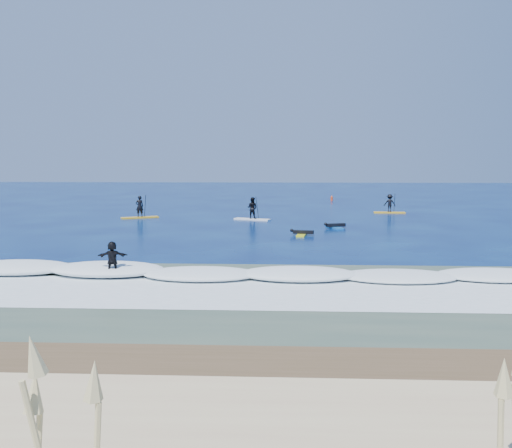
{
  "coord_description": "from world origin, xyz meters",
  "views": [
    {
      "loc": [
        0.33,
        -33.23,
        4.87
      ],
      "look_at": [
        -1.38,
        3.44,
        0.6
      ],
      "focal_mm": 40.0,
      "sensor_mm": 36.0,
      "label": 1
    }
  ],
  "objects_px": {
    "sup_paddler_left": "(140,210)",
    "sup_paddler_right": "(390,205)",
    "prone_paddler_near": "(302,233)",
    "marker_buoy": "(332,198)",
    "sup_paddler_center": "(252,210)",
    "prone_paddler_far": "(335,226)",
    "wave_surfer": "(112,260)"
  },
  "relations": [
    {
      "from": "sup_paddler_left",
      "to": "sup_paddler_right",
      "type": "height_order",
      "value": "sup_paddler_left"
    },
    {
      "from": "sup_paddler_left",
      "to": "prone_paddler_near",
      "type": "height_order",
      "value": "sup_paddler_left"
    },
    {
      "from": "sup_paddler_right",
      "to": "marker_buoy",
      "type": "bearing_deg",
      "value": 108.94
    },
    {
      "from": "sup_paddler_right",
      "to": "marker_buoy",
      "type": "xyz_separation_m",
      "value": [
        -3.87,
        14.56,
        -0.47
      ]
    },
    {
      "from": "sup_paddler_center",
      "to": "prone_paddler_far",
      "type": "xyz_separation_m",
      "value": [
        6.01,
        -5.03,
        -0.63
      ]
    },
    {
      "from": "sup_paddler_left",
      "to": "sup_paddler_right",
      "type": "xyz_separation_m",
      "value": [
        21.08,
        5.24,
        0.09
      ]
    },
    {
      "from": "prone_paddler_far",
      "to": "wave_surfer",
      "type": "distance_m",
      "value": 20.19
    },
    {
      "from": "sup_paddler_left",
      "to": "prone_paddler_near",
      "type": "bearing_deg",
      "value": -65.06
    },
    {
      "from": "sup_paddler_center",
      "to": "sup_paddler_right",
      "type": "distance_m",
      "value": 13.39
    },
    {
      "from": "sup_paddler_left",
      "to": "wave_surfer",
      "type": "bearing_deg",
      "value": -106.2
    },
    {
      "from": "prone_paddler_far",
      "to": "marker_buoy",
      "type": "relative_size",
      "value": 3.19
    },
    {
      "from": "prone_paddler_far",
      "to": "marker_buoy",
      "type": "xyz_separation_m",
      "value": [
        1.99,
        25.78,
        0.14
      ]
    },
    {
      "from": "marker_buoy",
      "to": "sup_paddler_right",
      "type": "bearing_deg",
      "value": -75.12
    },
    {
      "from": "sup_paddler_center",
      "to": "wave_surfer",
      "type": "xyz_separation_m",
      "value": [
        -4.47,
        -22.28,
        0.02
      ]
    },
    {
      "from": "sup_paddler_center",
      "to": "wave_surfer",
      "type": "distance_m",
      "value": 22.72
    },
    {
      "from": "sup_paddler_center",
      "to": "marker_buoy",
      "type": "relative_size",
      "value": 4.71
    },
    {
      "from": "sup_paddler_center",
      "to": "prone_paddler_near",
      "type": "distance_m",
      "value": 9.57
    },
    {
      "from": "sup_paddler_right",
      "to": "wave_surfer",
      "type": "xyz_separation_m",
      "value": [
        -16.34,
        -28.47,
        0.05
      ]
    },
    {
      "from": "sup_paddler_left",
      "to": "marker_buoy",
      "type": "relative_size",
      "value": 4.69
    },
    {
      "from": "sup_paddler_left",
      "to": "prone_paddler_far",
      "type": "height_order",
      "value": "sup_paddler_left"
    },
    {
      "from": "sup_paddler_right",
      "to": "marker_buoy",
      "type": "height_order",
      "value": "sup_paddler_right"
    },
    {
      "from": "sup_paddler_right",
      "to": "prone_paddler_far",
      "type": "height_order",
      "value": "sup_paddler_right"
    },
    {
      "from": "marker_buoy",
      "to": "sup_paddler_center",
      "type": "bearing_deg",
      "value": -111.08
    },
    {
      "from": "wave_surfer",
      "to": "prone_paddler_near",
      "type": "bearing_deg",
      "value": 48.71
    },
    {
      "from": "sup_paddler_left",
      "to": "marker_buoy",
      "type": "height_order",
      "value": "sup_paddler_left"
    },
    {
      "from": "sup_paddler_right",
      "to": "prone_paddler_near",
      "type": "xyz_separation_m",
      "value": [
        -8.25,
        -15.03,
        -0.61
      ]
    },
    {
      "from": "sup_paddler_center",
      "to": "sup_paddler_right",
      "type": "relative_size",
      "value": 1.08
    },
    {
      "from": "sup_paddler_left",
      "to": "sup_paddler_center",
      "type": "relative_size",
      "value": 1.0
    },
    {
      "from": "sup_paddler_left",
      "to": "prone_paddler_far",
      "type": "xyz_separation_m",
      "value": [
        15.23,
        -5.98,
        -0.51
      ]
    },
    {
      "from": "sup_paddler_center",
      "to": "prone_paddler_near",
      "type": "bearing_deg",
      "value": -45.94
    },
    {
      "from": "sup_paddler_left",
      "to": "wave_surfer",
      "type": "height_order",
      "value": "sup_paddler_left"
    },
    {
      "from": "marker_buoy",
      "to": "prone_paddler_far",
      "type": "bearing_deg",
      "value": -94.4
    }
  ]
}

